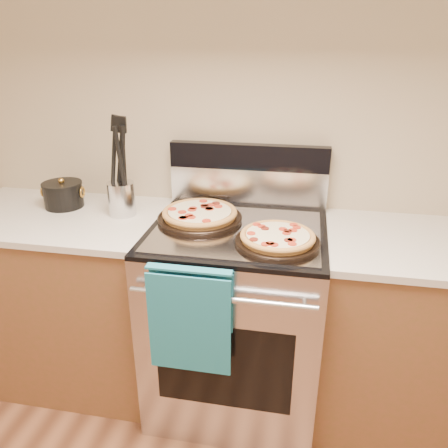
% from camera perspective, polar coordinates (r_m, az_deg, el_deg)
% --- Properties ---
extents(wall_back, '(4.00, 0.00, 4.00)m').
position_cam_1_polar(wall_back, '(2.10, 3.50, 14.07)').
color(wall_back, tan).
rests_on(wall_back, ground).
extents(range_body, '(0.76, 0.68, 0.90)m').
position_cam_1_polar(range_body, '(2.12, 1.65, -12.31)').
color(range_body, '#B7B7BC').
rests_on(range_body, ground).
extents(oven_window, '(0.56, 0.01, 0.40)m').
position_cam_1_polar(oven_window, '(1.86, -0.08, -18.19)').
color(oven_window, black).
rests_on(oven_window, range_body).
extents(cooktop, '(0.76, 0.68, 0.02)m').
position_cam_1_polar(cooktop, '(1.89, 1.81, -0.87)').
color(cooktop, black).
rests_on(cooktop, range_body).
extents(backsplash_lower, '(0.76, 0.06, 0.18)m').
position_cam_1_polar(backsplash_lower, '(2.14, 3.15, 4.89)').
color(backsplash_lower, silver).
rests_on(backsplash_lower, cooktop).
extents(backsplash_upper, '(0.76, 0.06, 0.12)m').
position_cam_1_polar(backsplash_upper, '(2.10, 3.24, 8.78)').
color(backsplash_upper, black).
rests_on(backsplash_upper, backsplash_lower).
extents(oven_handle, '(0.70, 0.03, 0.03)m').
position_cam_1_polar(oven_handle, '(1.62, -0.36, -9.75)').
color(oven_handle, silver).
rests_on(oven_handle, range_body).
extents(dish_towel, '(0.32, 0.05, 0.42)m').
position_cam_1_polar(dish_towel, '(1.70, -4.42, -12.16)').
color(dish_towel, '#1A7582').
rests_on(dish_towel, oven_handle).
extents(foil_sheet, '(0.70, 0.55, 0.01)m').
position_cam_1_polar(foil_sheet, '(1.86, 1.67, -0.87)').
color(foil_sheet, gray).
rests_on(foil_sheet, cooktop).
extents(cabinet_left, '(1.00, 0.62, 0.88)m').
position_cam_1_polar(cabinet_left, '(2.42, -19.55, -9.17)').
color(cabinet_left, brown).
rests_on(cabinet_left, ground).
extents(countertop_left, '(1.02, 0.64, 0.03)m').
position_cam_1_polar(countertop_left, '(2.22, -21.08, 0.85)').
color(countertop_left, beige).
rests_on(countertop_left, cabinet_left).
extents(cabinet_right, '(1.00, 0.62, 0.88)m').
position_cam_1_polar(cabinet_right, '(2.22, 25.48, -13.37)').
color(cabinet_right, brown).
rests_on(cabinet_right, ground).
extents(pepperoni_pizza_back, '(0.48, 0.48, 0.05)m').
position_cam_1_polar(pepperoni_pizza_back, '(1.95, -3.18, 1.20)').
color(pepperoni_pizza_back, '#A77233').
rests_on(pepperoni_pizza_back, foil_sheet).
extents(pepperoni_pizza_front, '(0.44, 0.44, 0.04)m').
position_cam_1_polar(pepperoni_pizza_front, '(1.74, 7.01, -1.86)').
color(pepperoni_pizza_front, '#A77233').
rests_on(pepperoni_pizza_front, foil_sheet).
extents(utensil_crock, '(0.14, 0.14, 0.16)m').
position_cam_1_polar(utensil_crock, '(2.09, -13.22, 3.24)').
color(utensil_crock, silver).
rests_on(utensil_crock, countertop_left).
extents(saucepan, '(0.21, 0.21, 0.11)m').
position_cam_1_polar(saucepan, '(2.29, -20.24, 3.50)').
color(saucepan, black).
rests_on(saucepan, countertop_left).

